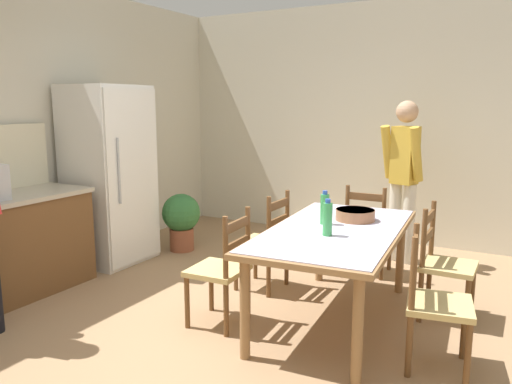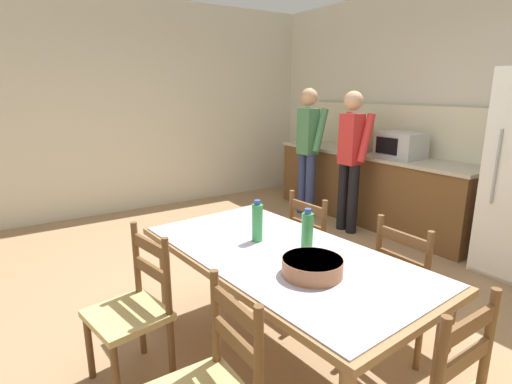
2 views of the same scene
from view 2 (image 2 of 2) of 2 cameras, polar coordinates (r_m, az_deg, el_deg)
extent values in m
plane|color=#9E7A56|center=(3.47, 3.09, -14.78)|extent=(8.32, 8.32, 0.00)
cube|color=beige|center=(5.09, 28.68, 9.99)|extent=(6.52, 0.12, 2.90)
cube|color=beige|center=(5.97, -15.92, 11.58)|extent=(0.12, 5.20, 2.90)
cube|color=brown|center=(5.45, 15.91, 0.51)|extent=(2.90, 0.62, 0.86)
cube|color=#B2A893|center=(5.36, 16.24, 5.20)|extent=(2.94, 0.66, 0.04)
cube|color=#B7BCC1|center=(5.80, 11.36, 6.21)|extent=(0.52, 0.38, 0.02)
cube|color=beige|center=(5.56, 18.59, 8.67)|extent=(2.90, 0.03, 0.60)
cylinder|color=#A5AAB2|center=(4.07, 31.11, 3.08)|extent=(0.02, 0.02, 0.66)
cube|color=#B2B7BC|center=(5.05, 19.98, 6.33)|extent=(0.50, 0.38, 0.30)
cube|color=black|center=(4.93, 18.13, 6.30)|extent=(0.30, 0.01, 0.19)
cube|color=tan|center=(5.42, 14.91, 7.52)|extent=(0.24, 0.16, 0.36)
cylinder|color=olive|center=(3.03, -12.80, -12.19)|extent=(0.07, 0.07, 0.70)
cylinder|color=olive|center=(3.38, -1.02, -8.92)|extent=(0.07, 0.07, 0.70)
cylinder|color=olive|center=(2.44, 24.83, -20.45)|extent=(0.07, 0.07, 0.70)
cube|color=olive|center=(2.42, 3.61, -9.15)|extent=(1.93, 1.10, 0.04)
cube|color=#B7B2CC|center=(2.41, 3.62, -8.63)|extent=(1.85, 1.06, 0.01)
cylinder|color=green|center=(2.54, 0.18, -4.44)|extent=(0.07, 0.07, 0.24)
cylinder|color=#2D51B2|center=(2.50, 0.19, -1.50)|extent=(0.04, 0.04, 0.03)
cylinder|color=green|center=(2.38, 7.32, -5.83)|extent=(0.07, 0.07, 0.24)
cylinder|color=#2D51B2|center=(2.34, 7.43, -2.73)|extent=(0.04, 0.04, 0.03)
cylinder|color=#9E6642|center=(2.13, 8.04, -10.52)|extent=(0.32, 0.32, 0.09)
cylinder|color=#9E6642|center=(2.12, 8.08, -9.66)|extent=(0.31, 0.31, 0.02)
cylinder|color=brown|center=(1.75, 24.76, -22.34)|extent=(0.04, 0.04, 0.46)
cylinder|color=brown|center=(2.03, 30.27, -17.64)|extent=(0.04, 0.04, 0.46)
cube|color=brown|center=(1.82, 28.24, -16.45)|extent=(0.03, 0.36, 0.07)
cube|color=brown|center=(1.90, 27.67, -20.42)|extent=(0.03, 0.36, 0.07)
cylinder|color=brown|center=(2.73, -22.70, -19.82)|extent=(0.04, 0.04, 0.41)
cylinder|color=brown|center=(2.45, -19.35, -23.83)|extent=(0.04, 0.04, 0.41)
cylinder|color=brown|center=(2.84, -16.00, -17.80)|extent=(0.04, 0.04, 0.41)
cylinder|color=brown|center=(2.57, -11.97, -21.27)|extent=(0.04, 0.04, 0.41)
cube|color=tan|center=(2.52, -17.92, -16.39)|extent=(0.48, 0.47, 0.04)
cylinder|color=brown|center=(2.62, -16.72, -8.95)|extent=(0.04, 0.04, 0.46)
cylinder|color=brown|center=(2.33, -12.59, -11.71)|extent=(0.04, 0.04, 0.46)
cube|color=brown|center=(2.42, -14.98, -7.48)|extent=(0.36, 0.09, 0.07)
cube|color=brown|center=(2.48, -14.75, -10.74)|extent=(0.36, 0.09, 0.07)
cylinder|color=brown|center=(3.44, 13.33, -11.62)|extent=(0.04, 0.04, 0.41)
cylinder|color=brown|center=(3.65, 8.96, -9.78)|extent=(0.04, 0.04, 0.41)
cylinder|color=brown|center=(3.21, 9.30, -13.40)|extent=(0.04, 0.04, 0.41)
cylinder|color=brown|center=(3.44, 4.90, -11.26)|extent=(0.04, 0.04, 0.41)
cube|color=tan|center=(3.34, 9.27, -7.99)|extent=(0.44, 0.43, 0.04)
cylinder|color=brown|center=(3.02, 9.66, -5.38)|extent=(0.04, 0.04, 0.46)
cylinder|color=brown|center=(3.26, 5.08, -3.71)|extent=(0.04, 0.04, 0.46)
cube|color=brown|center=(3.10, 7.36, -2.26)|extent=(0.36, 0.05, 0.07)
cube|color=brown|center=(3.14, 7.27, -4.92)|extent=(0.36, 0.05, 0.07)
cylinder|color=brown|center=(3.04, 26.14, -16.44)|extent=(0.04, 0.04, 0.41)
cylinder|color=brown|center=(3.21, 20.54, -14.17)|extent=(0.04, 0.04, 0.41)
cylinder|color=brown|center=(2.79, 22.25, -18.97)|extent=(0.04, 0.04, 0.41)
cylinder|color=brown|center=(2.97, 16.40, -16.25)|extent=(0.04, 0.04, 0.41)
cube|color=tan|center=(2.89, 21.74, -12.55)|extent=(0.42, 0.40, 0.04)
cylinder|color=brown|center=(2.57, 23.27, -10.02)|extent=(0.04, 0.04, 0.46)
cylinder|color=brown|center=(2.76, 17.10, -7.72)|extent=(0.04, 0.04, 0.46)
cube|color=brown|center=(2.62, 20.30, -6.24)|extent=(0.36, 0.03, 0.07)
cube|color=brown|center=(2.67, 20.02, -9.30)|extent=(0.36, 0.03, 0.07)
cylinder|color=brown|center=(1.93, -5.82, -17.26)|extent=(0.04, 0.04, 0.46)
cylinder|color=brown|center=(1.67, 0.38, -22.78)|extent=(0.04, 0.04, 0.46)
cube|color=brown|center=(1.73, -3.06, -16.32)|extent=(0.36, 0.02, 0.07)
cube|color=brown|center=(1.81, -2.99, -20.45)|extent=(0.36, 0.02, 0.07)
cylinder|color=navy|center=(5.60, 6.63, 1.25)|extent=(0.13, 0.13, 0.85)
cylinder|color=navy|center=(5.47, 7.76, 0.91)|extent=(0.13, 0.13, 0.85)
cube|color=#478456|center=(5.42, 7.43, 8.56)|extent=(0.24, 0.19, 0.60)
sphere|color=tan|center=(5.39, 7.59, 13.31)|extent=(0.23, 0.23, 0.23)
cylinder|color=#478456|center=(5.58, 6.86, 9.02)|extent=(0.10, 0.23, 0.57)
cylinder|color=#478456|center=(5.33, 9.18, 8.69)|extent=(0.10, 0.23, 0.57)
cylinder|color=black|center=(5.02, 12.29, -0.63)|extent=(0.12, 0.12, 0.83)
cylinder|color=black|center=(4.91, 13.65, -1.04)|extent=(0.12, 0.12, 0.83)
cube|color=red|center=(4.83, 13.44, 7.33)|extent=(0.23, 0.19, 0.59)
sphere|color=tan|center=(4.80, 13.75, 12.55)|extent=(0.22, 0.22, 0.22)
cylinder|color=red|center=(4.99, 12.62, 7.89)|extent=(0.09, 0.23, 0.56)
cylinder|color=red|center=(4.77, 15.45, 7.43)|extent=(0.09, 0.23, 0.56)
camera|label=1|loc=(5.32, -33.42, 12.26)|focal=35.00mm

